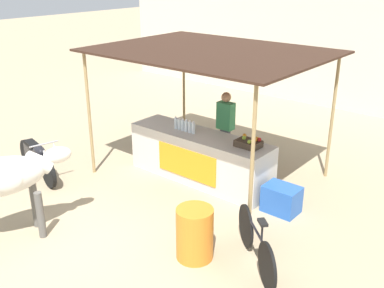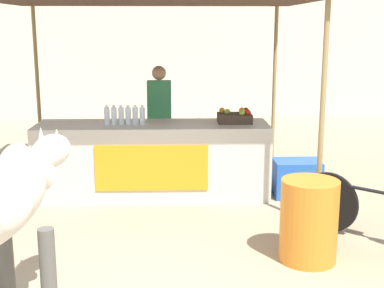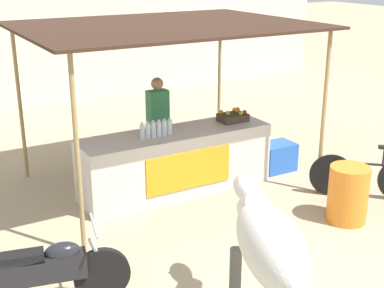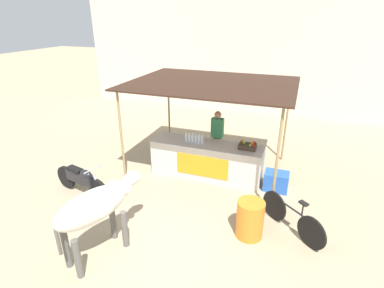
{
  "view_description": "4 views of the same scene",
  "coord_description": "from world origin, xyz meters",
  "px_view_note": "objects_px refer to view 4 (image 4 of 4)",
  "views": [
    {
      "loc": [
        5.04,
        -4.16,
        3.99
      ],
      "look_at": [
        0.49,
        1.37,
        1.14
      ],
      "focal_mm": 42.0,
      "sensor_mm": 36.0,
      "label": 1
    },
    {
      "loc": [
        0.31,
        -4.6,
        2.2
      ],
      "look_at": [
        0.49,
        1.32,
        0.88
      ],
      "focal_mm": 50.0,
      "sensor_mm": 36.0,
      "label": 2
    },
    {
      "loc": [
        -3.61,
        -4.6,
        3.44
      ],
      "look_at": [
        -0.21,
        1.33,
        1.07
      ],
      "focal_mm": 50.0,
      "sensor_mm": 36.0,
      "label": 3
    },
    {
      "loc": [
        2.14,
        -4.82,
        4.15
      ],
      "look_at": [
        -0.19,
        1.54,
        1.19
      ],
      "focal_mm": 28.0,
      "sensor_mm": 36.0,
      "label": 4
    }
  ],
  "objects_px": {
    "water_barrel": "(250,219)",
    "cow": "(96,208)",
    "fruit_crate": "(248,146)",
    "bicycle_leaning": "(292,218)",
    "vendor_behind_counter": "(217,138)",
    "stall_counter": "(207,160)",
    "cooler_box": "(276,181)",
    "motorcycle_parked": "(82,179)"
  },
  "relations": [
    {
      "from": "fruit_crate",
      "to": "bicycle_leaning",
      "type": "height_order",
      "value": "fruit_crate"
    },
    {
      "from": "vendor_behind_counter",
      "to": "bicycle_leaning",
      "type": "distance_m",
      "value": 3.36
    },
    {
      "from": "stall_counter",
      "to": "vendor_behind_counter",
      "type": "height_order",
      "value": "vendor_behind_counter"
    },
    {
      "from": "bicycle_leaning",
      "to": "cooler_box",
      "type": "bearing_deg",
      "value": 106.21
    },
    {
      "from": "stall_counter",
      "to": "motorcycle_parked",
      "type": "height_order",
      "value": "stall_counter"
    },
    {
      "from": "vendor_behind_counter",
      "to": "water_barrel",
      "type": "relative_size",
      "value": 2.08
    },
    {
      "from": "cooler_box",
      "to": "water_barrel",
      "type": "distance_m",
      "value": 2.0
    },
    {
      "from": "motorcycle_parked",
      "to": "bicycle_leaning",
      "type": "bearing_deg",
      "value": 3.7
    },
    {
      "from": "water_barrel",
      "to": "cow",
      "type": "distance_m",
      "value": 2.96
    },
    {
      "from": "fruit_crate",
      "to": "cow",
      "type": "height_order",
      "value": "cow"
    },
    {
      "from": "fruit_crate",
      "to": "water_barrel",
      "type": "height_order",
      "value": "fruit_crate"
    },
    {
      "from": "cow",
      "to": "fruit_crate",
      "type": "bearing_deg",
      "value": 60.53
    },
    {
      "from": "fruit_crate",
      "to": "vendor_behind_counter",
      "type": "height_order",
      "value": "vendor_behind_counter"
    },
    {
      "from": "cow",
      "to": "vendor_behind_counter",
      "type": "bearing_deg",
      "value": 76.69
    },
    {
      "from": "stall_counter",
      "to": "fruit_crate",
      "type": "xyz_separation_m",
      "value": [
        1.08,
        0.06,
        0.55
      ]
    },
    {
      "from": "stall_counter",
      "to": "cooler_box",
      "type": "relative_size",
      "value": 5.0
    },
    {
      "from": "stall_counter",
      "to": "water_barrel",
      "type": "height_order",
      "value": "stall_counter"
    },
    {
      "from": "fruit_crate",
      "to": "water_barrel",
      "type": "distance_m",
      "value": 2.27
    },
    {
      "from": "cooler_box",
      "to": "cow",
      "type": "bearing_deg",
      "value": -129.58
    },
    {
      "from": "vendor_behind_counter",
      "to": "bicycle_leaning",
      "type": "height_order",
      "value": "vendor_behind_counter"
    },
    {
      "from": "water_barrel",
      "to": "cow",
      "type": "xyz_separation_m",
      "value": [
        -2.5,
        -1.45,
        0.64
      ]
    },
    {
      "from": "motorcycle_parked",
      "to": "bicycle_leaning",
      "type": "distance_m",
      "value": 4.93
    },
    {
      "from": "fruit_crate",
      "to": "cow",
      "type": "bearing_deg",
      "value": -119.47
    },
    {
      "from": "stall_counter",
      "to": "fruit_crate",
      "type": "bearing_deg",
      "value": 3.02
    },
    {
      "from": "motorcycle_parked",
      "to": "stall_counter",
      "type": "bearing_deg",
      "value": 37.54
    },
    {
      "from": "water_barrel",
      "to": "stall_counter",
      "type": "bearing_deg",
      "value": 126.98
    },
    {
      "from": "stall_counter",
      "to": "water_barrel",
      "type": "bearing_deg",
      "value": -53.02
    },
    {
      "from": "vendor_behind_counter",
      "to": "stall_counter",
      "type": "bearing_deg",
      "value": -95.27
    },
    {
      "from": "stall_counter",
      "to": "cooler_box",
      "type": "distance_m",
      "value": 1.9
    },
    {
      "from": "bicycle_leaning",
      "to": "fruit_crate",
      "type": "bearing_deg",
      "value": 126.26
    },
    {
      "from": "stall_counter",
      "to": "cooler_box",
      "type": "bearing_deg",
      "value": -2.95
    },
    {
      "from": "cooler_box",
      "to": "cow",
      "type": "distance_m",
      "value": 4.51
    },
    {
      "from": "cooler_box",
      "to": "bicycle_leaning",
      "type": "relative_size",
      "value": 0.47
    },
    {
      "from": "bicycle_leaning",
      "to": "vendor_behind_counter",
      "type": "bearing_deg",
      "value": 133.21
    },
    {
      "from": "vendor_behind_counter",
      "to": "bicycle_leaning",
      "type": "bearing_deg",
      "value": -46.79
    },
    {
      "from": "vendor_behind_counter",
      "to": "cow",
      "type": "distance_m",
      "value": 4.39
    },
    {
      "from": "vendor_behind_counter",
      "to": "bicycle_leaning",
      "type": "relative_size",
      "value": 1.29
    },
    {
      "from": "cow",
      "to": "bicycle_leaning",
      "type": "xyz_separation_m",
      "value": [
        3.28,
        1.85,
        -0.69
      ]
    },
    {
      "from": "fruit_crate",
      "to": "bicycle_leaning",
      "type": "xyz_separation_m",
      "value": [
        1.26,
        -1.72,
        -0.68
      ]
    },
    {
      "from": "fruit_crate",
      "to": "bicycle_leaning",
      "type": "distance_m",
      "value": 2.24
    },
    {
      "from": "motorcycle_parked",
      "to": "fruit_crate",
      "type": "bearing_deg",
      "value": 29.14
    },
    {
      "from": "water_barrel",
      "to": "bicycle_leaning",
      "type": "relative_size",
      "value": 0.62
    }
  ]
}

